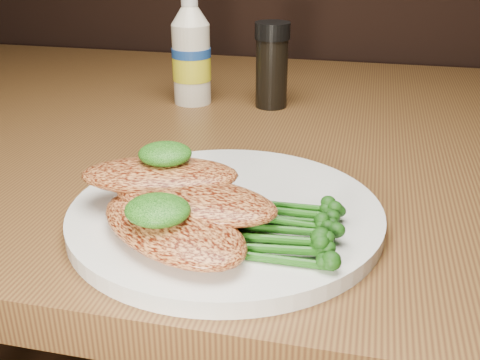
% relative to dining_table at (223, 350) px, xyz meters
% --- Properties ---
extents(dining_table, '(1.20, 0.80, 0.75)m').
position_rel_dining_table_xyz_m(dining_table, '(0.00, 0.00, 0.00)').
color(dining_table, '#472815').
rests_on(dining_table, floor).
extents(plate, '(0.27, 0.27, 0.01)m').
position_rel_dining_table_xyz_m(plate, '(0.07, -0.25, 0.38)').
color(plate, white).
rests_on(plate, dining_table).
extents(chicken_front, '(0.17, 0.15, 0.02)m').
position_rel_dining_table_xyz_m(chicken_front, '(0.05, -0.32, 0.40)').
color(chicken_front, '#CD7E41').
rests_on(chicken_front, plate).
extents(chicken_mid, '(0.15, 0.10, 0.02)m').
position_rel_dining_table_xyz_m(chicken_mid, '(0.05, -0.28, 0.41)').
color(chicken_mid, '#CD7E41').
rests_on(chicken_mid, plate).
extents(chicken_back, '(0.15, 0.09, 0.02)m').
position_rel_dining_table_xyz_m(chicken_back, '(0.02, -0.26, 0.42)').
color(chicken_back, '#CD7E41').
rests_on(chicken_back, plate).
extents(pesto_front, '(0.06, 0.05, 0.02)m').
position_rel_dining_table_xyz_m(pesto_front, '(0.04, -0.33, 0.42)').
color(pesto_front, '#0A3307').
rests_on(pesto_front, chicken_front).
extents(pesto_back, '(0.05, 0.04, 0.02)m').
position_rel_dining_table_xyz_m(pesto_back, '(0.02, -0.25, 0.43)').
color(pesto_back, '#0A3307').
rests_on(pesto_back, chicken_back).
extents(broccolini_bundle, '(0.15, 0.14, 0.02)m').
position_rel_dining_table_xyz_m(broccolini_bundle, '(0.12, -0.29, 0.40)').
color(broccolini_bundle, '#1B5111').
rests_on(broccolini_bundle, plate).
extents(mayo_bottle, '(0.06, 0.06, 0.16)m').
position_rel_dining_table_xyz_m(mayo_bottle, '(-0.06, 0.08, 0.45)').
color(mayo_bottle, '#EDE2C9').
rests_on(mayo_bottle, dining_table).
extents(pepper_grinder, '(0.05, 0.05, 0.12)m').
position_rel_dining_table_xyz_m(pepper_grinder, '(0.05, 0.09, 0.43)').
color(pepper_grinder, black).
rests_on(pepper_grinder, dining_table).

